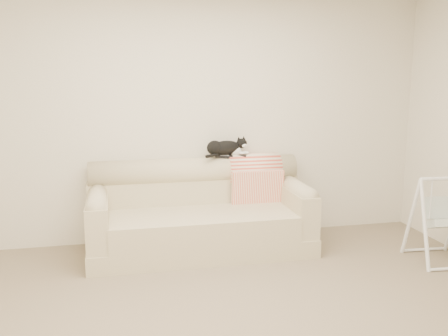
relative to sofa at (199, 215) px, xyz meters
name	(u,v)px	position (x,y,z in m)	size (l,w,h in m)	color
ground_plane	(241,325)	(0.03, -1.62, -0.35)	(5.00, 5.00, 0.00)	#73654F
room_shell	(242,111)	(0.03, -1.62, 1.18)	(5.04, 4.04, 2.60)	beige
sofa	(199,215)	(0.00, 0.00, 0.00)	(2.20, 0.93, 0.90)	tan
remote_a	(224,156)	(0.31, 0.22, 0.56)	(0.19, 0.08, 0.03)	black
remote_b	(238,156)	(0.46, 0.23, 0.56)	(0.17, 0.12, 0.02)	black
tuxedo_cat	(226,148)	(0.33, 0.24, 0.65)	(0.50, 0.30, 0.20)	black
throw_blanket	(254,172)	(0.64, 0.23, 0.37)	(0.55, 0.38, 0.58)	#E04731
baby_swing	(440,219)	(2.18, -0.81, 0.06)	(0.54, 0.57, 0.83)	white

